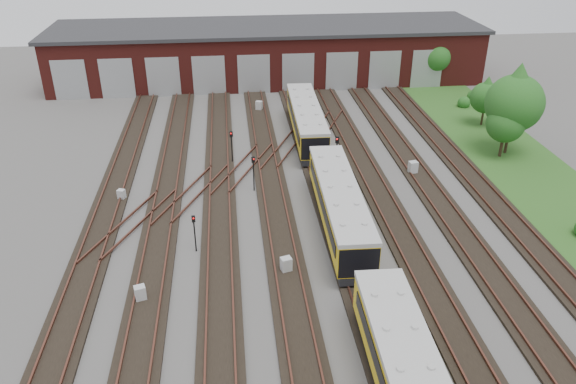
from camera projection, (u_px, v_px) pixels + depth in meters
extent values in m
plane|color=#454340|center=(319.00, 265.00, 34.27)|extent=(120.00, 120.00, 0.00)
cube|color=black|center=(83.00, 279.00, 32.88)|extent=(2.40, 70.00, 0.18)
cube|color=#592F23|center=(70.00, 278.00, 32.73)|extent=(0.10, 70.00, 0.15)
cube|color=#592F23|center=(95.00, 276.00, 32.87)|extent=(0.10, 70.00, 0.15)
cube|color=black|center=(152.00, 275.00, 33.27)|extent=(2.40, 70.00, 0.18)
cube|color=#592F23|center=(140.00, 274.00, 33.12)|extent=(0.10, 70.00, 0.15)
cube|color=#592F23|center=(164.00, 272.00, 33.26)|extent=(0.10, 70.00, 0.15)
cube|color=black|center=(220.00, 271.00, 33.65)|extent=(2.40, 70.00, 0.18)
cube|color=#592F23|center=(208.00, 269.00, 33.51)|extent=(0.10, 70.00, 0.15)
cube|color=#592F23|center=(232.00, 268.00, 33.64)|extent=(0.10, 70.00, 0.15)
cube|color=black|center=(286.00, 266.00, 34.04)|extent=(2.40, 70.00, 0.18)
cube|color=#592F23|center=(274.00, 265.00, 33.89)|extent=(0.10, 70.00, 0.15)
cube|color=#592F23|center=(298.00, 263.00, 34.03)|extent=(0.10, 70.00, 0.15)
cube|color=black|center=(351.00, 262.00, 34.43)|extent=(2.40, 70.00, 0.18)
cube|color=#592F23|center=(339.00, 261.00, 34.28)|extent=(0.10, 70.00, 0.15)
cube|color=#592F23|center=(362.00, 259.00, 34.42)|extent=(0.10, 70.00, 0.15)
cube|color=black|center=(414.00, 258.00, 34.81)|extent=(2.40, 70.00, 0.18)
cube|color=#592F23|center=(403.00, 257.00, 34.66)|extent=(0.10, 70.00, 0.15)
cube|color=#592F23|center=(426.00, 255.00, 34.80)|extent=(0.10, 70.00, 0.15)
cube|color=black|center=(476.00, 254.00, 35.20)|extent=(2.40, 70.00, 0.18)
cube|color=#592F23|center=(465.00, 253.00, 35.05)|extent=(0.10, 70.00, 0.15)
cube|color=#592F23|center=(487.00, 251.00, 35.19)|extent=(0.10, 70.00, 0.15)
cube|color=black|center=(537.00, 250.00, 35.58)|extent=(2.40, 70.00, 0.18)
cube|color=#592F23|center=(526.00, 249.00, 35.44)|extent=(0.10, 70.00, 0.15)
cube|color=#592F23|center=(548.00, 247.00, 35.58)|extent=(0.10, 70.00, 0.15)
cube|color=#592F23|center=(193.00, 192.00, 42.16)|extent=(5.40, 9.62, 0.15)
cube|color=#592F23|center=(244.00, 167.00, 46.05)|extent=(5.40, 9.62, 0.15)
cube|color=#592F23|center=(287.00, 146.00, 49.95)|extent=(5.40, 9.62, 0.15)
cube|color=#592F23|center=(131.00, 223.00, 38.26)|extent=(5.40, 9.62, 0.15)
cube|color=#592F23|center=(324.00, 127.00, 53.84)|extent=(5.40, 9.62, 0.15)
cube|color=#581A16|center=(267.00, 53.00, 67.96)|extent=(50.00, 12.00, 6.00)
cube|color=#28282A|center=(267.00, 27.00, 66.48)|extent=(51.00, 12.50, 0.40)
cube|color=#919496|center=(70.00, 80.00, 60.93)|extent=(3.60, 0.12, 4.40)
cube|color=#919496|center=(117.00, 79.00, 61.41)|extent=(3.60, 0.12, 4.40)
cube|color=#919496|center=(163.00, 77.00, 61.90)|extent=(3.60, 0.12, 4.40)
cube|color=#919496|center=(209.00, 76.00, 62.38)|extent=(3.60, 0.12, 4.40)
cube|color=#919496|center=(254.00, 74.00, 62.86)|extent=(3.60, 0.12, 4.40)
cube|color=#919496|center=(298.00, 73.00, 63.35)|extent=(3.60, 0.12, 4.40)
cube|color=#919496|center=(342.00, 72.00, 63.83)|extent=(3.60, 0.12, 4.40)
cube|color=#919496|center=(384.00, 70.00, 64.31)|extent=(3.60, 0.12, 4.40)
cube|color=#919496|center=(427.00, 69.00, 64.79)|extent=(3.60, 0.12, 4.40)
cube|color=#25521B|center=(533.00, 177.00, 44.87)|extent=(8.00, 55.00, 0.05)
cube|color=#B0AFAB|center=(416.00, 372.00, 22.66)|extent=(2.84, 13.71, 0.27)
cube|color=black|center=(338.00, 220.00, 37.83)|extent=(2.48, 13.70, 0.55)
cube|color=gold|center=(339.00, 204.00, 37.23)|extent=(2.75, 13.70, 2.00)
cube|color=#B0AFAB|center=(340.00, 189.00, 36.69)|extent=(2.84, 13.71, 0.27)
cube|color=black|center=(321.00, 202.00, 37.04)|extent=(0.40, 12.00, 0.77)
cube|color=black|center=(357.00, 200.00, 37.21)|extent=(0.40, 12.00, 0.77)
cube|color=black|center=(306.00, 132.00, 51.87)|extent=(2.48, 13.70, 0.55)
cube|color=gold|center=(306.00, 119.00, 51.27)|extent=(2.75, 13.70, 2.00)
cube|color=#B0AFAB|center=(306.00, 107.00, 50.73)|extent=(2.84, 13.71, 0.27)
cube|color=black|center=(293.00, 117.00, 51.08)|extent=(0.40, 12.00, 0.77)
cube|color=black|center=(319.00, 116.00, 51.25)|extent=(0.40, 12.00, 0.77)
cylinder|color=black|center=(195.00, 237.00, 35.15)|extent=(0.09, 0.09, 2.16)
cube|color=black|center=(193.00, 219.00, 34.54)|extent=(0.24, 0.16, 0.44)
sphere|color=red|center=(193.00, 218.00, 34.42)|extent=(0.11, 0.11, 0.11)
cylinder|color=black|center=(232.00, 150.00, 46.74)|extent=(0.10, 0.10, 2.38)
cube|color=black|center=(231.00, 134.00, 46.07)|extent=(0.26, 0.18, 0.49)
sphere|color=red|center=(231.00, 134.00, 45.93)|extent=(0.12, 0.12, 0.12)
cylinder|color=black|center=(254.00, 177.00, 42.39)|extent=(0.09, 0.09, 2.36)
cube|color=black|center=(253.00, 160.00, 41.72)|extent=(0.27, 0.22, 0.47)
sphere|color=red|center=(253.00, 159.00, 41.60)|extent=(0.11, 0.11, 0.11)
cylinder|color=black|center=(336.00, 159.00, 44.83)|extent=(0.11, 0.11, 2.71)
cube|color=black|center=(337.00, 140.00, 44.06)|extent=(0.32, 0.25, 0.55)
sphere|color=red|center=(338.00, 139.00, 43.91)|extent=(0.13, 0.13, 0.13)
cube|color=#B4B7B9|center=(140.00, 294.00, 31.06)|extent=(0.71, 0.65, 0.99)
cube|color=#B4B7B9|center=(122.00, 195.00, 41.40)|extent=(0.64, 0.60, 0.86)
cube|color=#B4B7B9|center=(286.00, 265.00, 33.42)|extent=(0.73, 0.66, 1.03)
cube|color=#B4B7B9|center=(259.00, 106.00, 58.46)|extent=(0.77, 0.71, 1.04)
cube|color=#B4B7B9|center=(413.00, 168.00, 45.20)|extent=(0.75, 0.66, 1.10)
cylinder|color=black|center=(433.00, 77.00, 66.43)|extent=(0.25, 0.25, 1.79)
sphere|color=#164E16|center=(436.00, 57.00, 65.31)|extent=(3.48, 3.48, 3.48)
cone|color=#164E16|center=(437.00, 46.00, 64.72)|extent=(2.99, 2.99, 2.49)
cylinder|color=black|center=(482.00, 118.00, 54.74)|extent=(0.21, 0.21, 1.52)
sphere|color=#164E16|center=(486.00, 98.00, 53.78)|extent=(2.96, 2.96, 2.96)
cone|color=#164E16|center=(487.00, 87.00, 53.29)|extent=(2.54, 2.54, 2.12)
cylinder|color=black|center=(507.00, 140.00, 48.57)|extent=(0.25, 0.25, 2.49)
sphere|color=#164E16|center=(515.00, 103.00, 47.01)|extent=(4.84, 4.84, 4.84)
cone|color=#164E16|center=(518.00, 83.00, 46.20)|extent=(4.15, 4.15, 3.46)
cylinder|color=black|center=(501.00, 148.00, 48.09)|extent=(0.26, 0.26, 1.67)
sphere|color=#164E16|center=(506.00, 123.00, 47.05)|extent=(3.24, 3.24, 3.24)
cone|color=#164E16|center=(508.00, 110.00, 46.51)|extent=(2.78, 2.78, 2.31)
sphere|color=#164E16|center=(464.00, 101.00, 59.47)|extent=(1.33, 1.33, 1.33)
sphere|color=#164E16|center=(474.00, 95.00, 61.36)|extent=(1.34, 1.34, 1.34)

